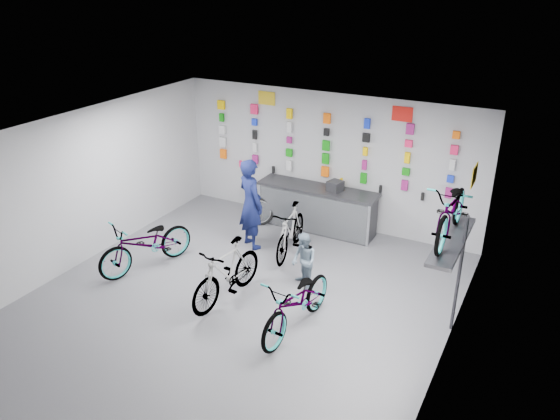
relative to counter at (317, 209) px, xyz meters
The scene contains 21 objects.
floor 3.57m from the counter, 90.00° to the right, with size 8.00×8.00×0.00m, color #505156.
ceiling 4.34m from the counter, 90.00° to the right, with size 8.00×8.00×0.00m, color white.
wall_back 1.11m from the counter, 90.00° to the left, with size 7.00×7.00×0.00m, color #AAAAAC.
wall_front 7.61m from the counter, 90.00° to the right, with size 7.00×7.00×0.00m, color #AAAAAC.
wall_left 5.08m from the counter, 134.67° to the right, with size 8.00×8.00×0.00m, color #AAAAAC.
wall_right 5.08m from the counter, 45.33° to the right, with size 8.00×8.00×0.00m, color #AAAAAC.
counter is the anchor object (origin of this frame).
merch_wall 1.37m from the counter, 106.43° to the left, with size 5.56×0.08×1.56m.
wall_bracket 4.18m from the counter, 35.12° to the right, with size 0.39×1.90×2.00m.
sign_left 2.73m from the counter, 163.67° to the left, with size 0.42×0.02×0.30m, color gold.
sign_right 2.78m from the counter, 15.36° to the left, with size 0.42×0.02×0.30m, color red.
sign_side 4.72m from the counter, 33.92° to the right, with size 0.02×0.40×0.30m, color gold.
bike_left 3.82m from the counter, 124.90° to the right, with size 0.70×2.00×1.05m, color gray.
bike_center 3.35m from the counter, 93.51° to the right, with size 0.51×1.82×1.09m, color gray.
bike_right 3.78m from the counter, 70.32° to the right, with size 0.68×1.96×1.03m, color gray.
bike_service 1.30m from the counter, 90.01° to the right, with size 0.48×1.71×1.03m, color gray.
bike_wall 4.30m from the counter, 35.76° to the right, with size 0.63×1.80×0.95m, color gray.
clerk 1.70m from the counter, 122.71° to the right, with size 0.70×0.46×1.92m, color #101645.
customer 2.45m from the counter, 71.20° to the right, with size 0.51×0.40×1.06m, color slate.
spare_wheel 1.32m from the counter, 163.49° to the right, with size 0.68×0.42×0.64m.
register 0.74m from the counter, ahead, with size 0.28×0.30×0.22m, color black.
Camera 1 is at (4.46, -6.63, 5.38)m, focal length 35.00 mm.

